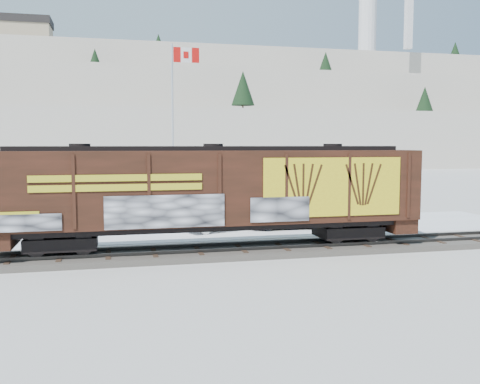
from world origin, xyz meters
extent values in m
plane|color=white|center=(0.00, 0.00, 0.00)|extent=(500.00, 500.00, 0.00)
cube|color=#59544C|center=(0.00, 0.00, 0.14)|extent=(50.00, 3.40, 0.28)
cube|color=#33302D|center=(0.00, -0.72, 0.35)|extent=(50.00, 0.10, 0.15)
cube|color=#33302D|center=(0.00, 0.72, 0.35)|extent=(50.00, 0.10, 0.15)
cube|color=white|center=(0.00, 7.50, 0.01)|extent=(40.00, 8.00, 0.03)
cube|color=white|center=(0.00, 95.00, 6.00)|extent=(360.00, 40.00, 12.00)
cube|color=white|center=(0.00, 125.00, 12.00)|extent=(360.00, 40.00, 24.00)
cube|color=white|center=(0.00, 160.00, 17.50)|extent=(360.00, 50.00, 35.00)
cone|color=black|center=(22.00, 90.00, 17.31)|extent=(5.04, 5.04, 7.38)
cone|color=black|center=(70.00, 96.00, 16.43)|extent=(4.20, 4.20, 6.15)
cone|color=black|center=(-10.00, 128.00, 28.13)|extent=(3.92, 3.92, 5.74)
cone|color=black|center=(55.00, 124.00, 28.72)|extent=(4.48, 4.48, 6.56)
cone|color=black|center=(10.00, 162.00, 39.43)|extent=(4.20, 4.20, 6.15)
cone|color=black|center=(120.00, 156.00, 40.02)|extent=(4.76, 4.76, 6.97)
cube|color=tan|center=(-32.00, 162.00, 39.00)|extent=(15.00, 12.00, 8.00)
cube|color=black|center=(-32.00, 162.00, 44.20)|extent=(15.75, 12.60, 2.40)
cube|color=black|center=(-7.95, 0.00, 0.88)|extent=(3.00, 2.00, 0.90)
cube|color=black|center=(5.45, 0.00, 0.88)|extent=(3.00, 2.00, 0.90)
cylinder|color=black|center=(-8.90, -0.78, 0.88)|extent=(0.90, 0.12, 0.90)
cube|color=black|center=(-1.25, 0.00, 1.41)|extent=(19.48, 2.40, 0.25)
cube|color=#3A190F|center=(-1.25, 0.00, 3.18)|extent=(19.48, 3.00, 3.30)
cube|color=black|center=(-1.25, 0.00, 4.93)|extent=(17.92, 0.90, 0.20)
cube|color=yellow|center=(4.01, -1.54, 3.18)|extent=(6.62, 0.03, 2.67)
cube|color=gold|center=(-5.54, -1.54, 3.53)|extent=(7.01, 0.02, 0.70)
cube|color=silver|center=(-3.59, -1.55, 2.28)|extent=(5.06, 0.03, 1.40)
cylinder|color=silver|center=(-1.75, 12.37, 0.10)|extent=(0.90, 0.90, 0.20)
cylinder|color=silver|center=(-1.75, 12.37, 5.90)|extent=(0.14, 0.14, 11.81)
cube|color=red|center=(-1.40, 12.37, 11.11)|extent=(0.50, 0.07, 1.00)
cube|color=white|center=(-0.80, 12.37, 11.11)|extent=(0.70, 0.09, 1.00)
cube|color=red|center=(-0.15, 12.37, 11.11)|extent=(0.50, 0.07, 1.00)
imported|color=#A0A3A7|center=(-11.01, 7.13, 0.80)|extent=(4.63, 2.10, 1.54)
imported|color=silver|center=(0.39, 6.60, 0.81)|extent=(5.01, 3.19, 1.56)
imported|color=black|center=(4.45, 6.55, 0.74)|extent=(4.95, 2.08, 1.43)
camera|label=1|loc=(-5.70, -24.05, 5.10)|focal=40.00mm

